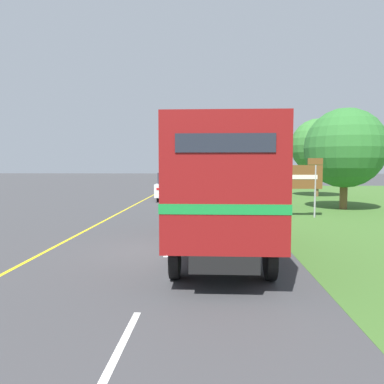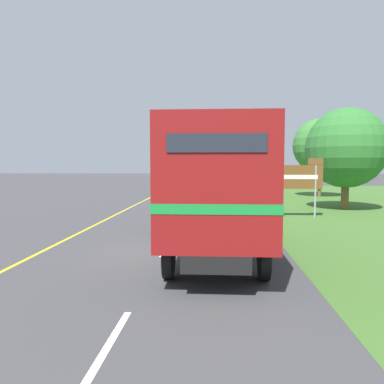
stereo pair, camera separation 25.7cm
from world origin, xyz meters
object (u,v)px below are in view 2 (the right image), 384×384
object	(u,v)px
lead_car_black_ahead	(219,181)
roadside_tree_mid	(320,146)
roadside_tree_near	(346,148)
horse_trailer_truck	(216,185)
lead_car_white	(172,186)
highway_sign	(300,179)

from	to	relation	value
lead_car_black_ahead	roadside_tree_mid	bearing A→B (deg)	-36.91
roadside_tree_near	horse_trailer_truck	bearing A→B (deg)	-123.17
horse_trailer_truck	roadside_tree_near	xyz separation A→B (m)	(7.54, 11.53, 1.55)
lead_car_black_ahead	lead_car_white	bearing A→B (deg)	-109.93
horse_trailer_truck	roadside_tree_near	distance (m)	13.87
horse_trailer_truck	highway_sign	world-z (taller)	horse_trailer_truck
lead_car_black_ahead	roadside_tree_mid	world-z (taller)	roadside_tree_mid
highway_sign	roadside_tree_near	world-z (taller)	roadside_tree_near
highway_sign	roadside_tree_near	distance (m)	5.25
horse_trailer_truck	roadside_tree_mid	distance (m)	22.25
lead_car_black_ahead	roadside_tree_mid	distance (m)	10.74
lead_car_black_ahead	roadside_tree_near	bearing A→B (deg)	-64.29
lead_car_white	roadside_tree_mid	xyz separation A→B (m)	(11.76, 3.66, 3.15)
horse_trailer_truck	lead_car_black_ahead	world-z (taller)	horse_trailer_truck
horse_trailer_truck	highway_sign	distance (m)	8.91
lead_car_white	highway_sign	distance (m)	11.62
horse_trailer_truck	roadside_tree_near	world-z (taller)	roadside_tree_near
highway_sign	lead_car_white	bearing A→B (deg)	129.77
roadside_tree_near	roadside_tree_mid	world-z (taller)	roadside_tree_mid
lead_car_white	highway_sign	bearing A→B (deg)	-50.23
roadside_tree_mid	lead_car_black_ahead	bearing A→B (deg)	143.09
roadside_tree_near	roadside_tree_mid	size ratio (longest dim) A/B	0.93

